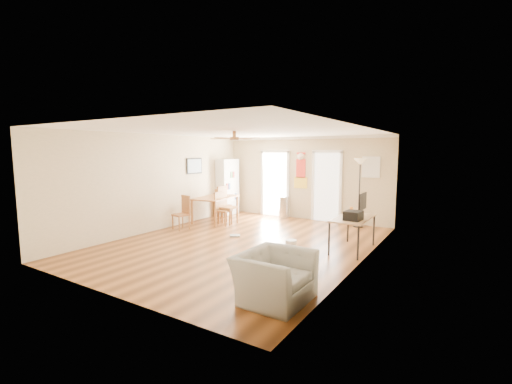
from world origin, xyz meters
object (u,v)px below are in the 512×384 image
Objects in this scene: wastebasket_a at (291,246)px; dining_chair_right_a at (228,205)px; dining_table at (216,209)px; computer_desk at (353,234)px; wastebasket_b at (301,261)px; armchair at (275,277)px; trash_can at (284,207)px; dining_chair_right_b at (224,209)px; torchiere_lamp at (359,193)px; dining_chair_far at (223,204)px; bookshelf at (228,187)px; dining_chair_near at (181,213)px; printer at (353,216)px.

dining_chair_right_a is at bearing 150.08° from wastebasket_a.
computer_desk is (4.51, -0.90, -0.01)m from dining_table.
armchair reaches higher than wastebasket_b.
dining_table is 5.89m from armchair.
wastebasket_a is (3.46, -1.78, -0.24)m from dining_table.
wastebasket_a is at bearing -27.20° from dining_table.
computer_desk is (2.96, -2.45, 0.01)m from trash_can.
computer_desk is at bearing 75.45° from wastebasket_b.
trash_can is 3.85m from wastebasket_a.
wastebasket_a is at bearing 127.03° from wastebasket_b.
dining_chair_right_b is at bearing -29.80° from dining_table.
computer_desk is (3.96, -0.79, -0.19)m from dining_chair_right_a.
dining_chair_far is at bearing -164.71° from torchiere_lamp.
dining_chair_right_a is at bearing -47.00° from bookshelf.
dining_chair_near is at bearing 164.24° from wastebasket_b.
dining_table is 0.59m from dining_chair_right_a.
bookshelf is 5.03× the size of printer.
dining_chair_near is at bearing 152.90° from dining_chair_right_a.
dining_table is 2.20m from trash_can.
dining_chair_near is at bearing -173.96° from printer.
dining_chair_far reaches higher than armchair.
wastebasket_b is at bearing -88.58° from torchiere_lamp.
wastebasket_a is (-0.51, -3.28, -0.84)m from torchiere_lamp.
dining_chair_far is at bearing 147.76° from wastebasket_a.
bookshelf is 1.70× the size of dining_chair_right_a.
trash_can is 2.55× the size of wastebasket_a.
wastebasket_b is at bearing -126.38° from dining_chair_right_a.
dining_chair_right_b is 3.91m from torchiere_lamp.
dining_chair_right_b is 1.00× the size of dining_chair_far.
bookshelf reaches higher than trash_can.
wastebasket_a is (3.85, -2.92, -0.80)m from bookshelf.
dining_table is 1.40× the size of armchair.
printer is at bearing 154.42° from dining_chair_far.
dining_table is 1.11× the size of computer_desk.
dining_chair_right_b reaches higher than dining_table.
printer is at bearing -104.22° from dining_chair_right_b.
dining_table reaches higher than trash_can.
bookshelf reaches higher than armchair.
trash_can is (1.00, 1.66, -0.20)m from dining_chair_right_a.
dining_chair_near is at bearing -173.57° from computer_desk.
wastebasket_b is (0.10, -4.10, -0.83)m from torchiere_lamp.
printer is at bearing 69.21° from wastebasket_b.
dining_chair_right_a is 4.33m from wastebasket_b.
bookshelf is 4.38m from torchiere_lamp.
dining_table is at bearing 99.21° from dining_chair_near.
dining_chair_right_a is 4.20m from printer.
printer reaches higher than wastebasket_a.
bookshelf is 1.61m from dining_chair_right_a.
wastebasket_b is at bearing -58.71° from trash_can.
dining_chair_far is (0.07, 1.83, 0.01)m from dining_chair_near.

